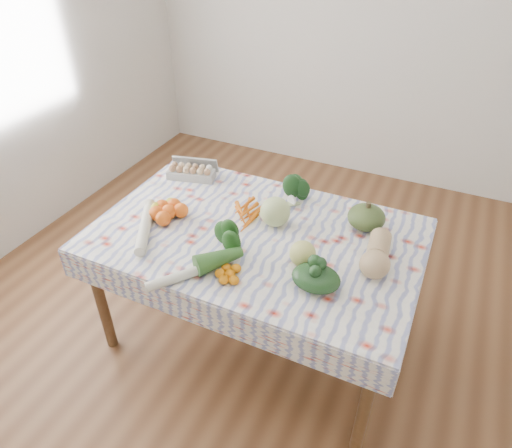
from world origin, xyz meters
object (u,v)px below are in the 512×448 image
object	(u,v)px
egg_carton	(191,173)
kabocha_squash	(366,217)
cabbage	(275,212)
dining_table	(256,246)
butternut_squash	(377,252)
grapefruit	(303,254)

from	to	relation	value
egg_carton	kabocha_squash	size ratio (longest dim) A/B	1.47
egg_carton	kabocha_squash	bearing A→B (deg)	-16.64
cabbage	egg_carton	bearing A→B (deg)	160.97
dining_table	kabocha_squash	bearing A→B (deg)	30.33
cabbage	dining_table	bearing A→B (deg)	-116.25
dining_table	butternut_squash	world-z (taller)	butternut_squash
egg_carton	grapefruit	size ratio (longest dim) A/B	2.30
kabocha_squash	grapefruit	bearing A→B (deg)	-115.30
egg_carton	kabocha_squash	world-z (taller)	kabocha_squash
cabbage	grapefruit	distance (m)	0.34
dining_table	egg_carton	xyz separation A→B (m)	(-0.60, 0.34, 0.12)
egg_carton	grapefruit	bearing A→B (deg)	-41.48
grapefruit	kabocha_squash	bearing A→B (deg)	64.70
kabocha_squash	grapefruit	world-z (taller)	kabocha_squash
dining_table	butternut_squash	size ratio (longest dim) A/B	5.35
egg_carton	butternut_squash	world-z (taller)	butternut_squash
dining_table	cabbage	size ratio (longest dim) A/B	10.11
kabocha_squash	grapefruit	size ratio (longest dim) A/B	1.57
dining_table	kabocha_squash	distance (m)	0.59
kabocha_squash	cabbage	size ratio (longest dim) A/B	1.23
butternut_squash	cabbage	bearing A→B (deg)	165.12
kabocha_squash	butternut_squash	size ratio (longest dim) A/B	0.65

